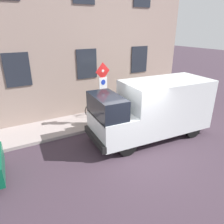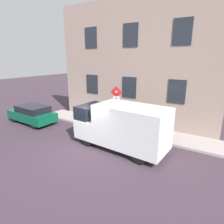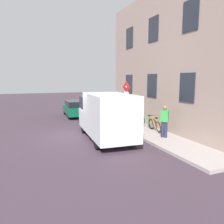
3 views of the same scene
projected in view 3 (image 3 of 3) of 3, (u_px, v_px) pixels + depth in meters
ground_plane at (82, 135)px, 13.15m from camera, size 80.00×80.00×0.00m
sidewalk_slab at (138, 128)px, 14.52m from camera, size 2.05×14.17×0.14m
building_facade at (157, 61)px, 14.38m from camera, size 0.75×12.17×8.80m
sign_post_stacked at (127, 98)px, 13.92m from camera, size 0.19×0.55×2.88m
delivery_van at (106, 115)px, 11.98m from camera, size 2.35×5.45×2.50m
parked_hatchback at (76, 108)px, 19.39m from camera, size 1.93×4.08×1.38m
bicycle_orange at (155, 125)px, 13.48m from camera, size 0.49×1.71×0.89m
bicycle_green at (147, 122)px, 14.32m from camera, size 0.48×1.71×0.89m
pedestrian at (164, 120)px, 11.87m from camera, size 0.46×0.47×1.72m
litter_bin at (125, 120)px, 14.59m from camera, size 0.44×0.44×0.90m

